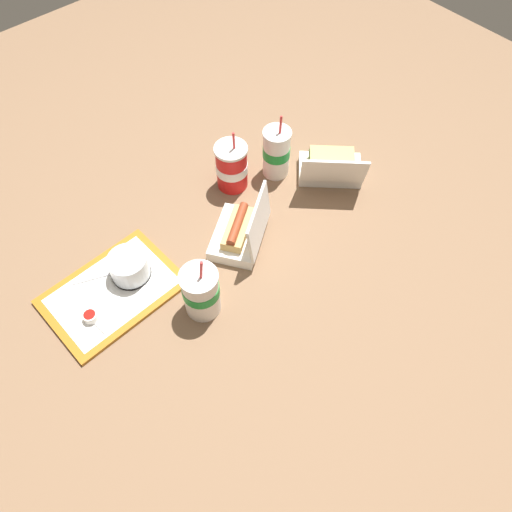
{
  "coord_description": "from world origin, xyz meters",
  "views": [
    {
      "loc": [
        -0.5,
        -0.64,
        1.24
      ],
      "look_at": [
        0.03,
        -0.03,
        0.05
      ],
      "focal_mm": 35.0,
      "sensor_mm": 36.0,
      "label": 1
    }
  ],
  "objects_px": {
    "soda_cup_left": "(201,292)",
    "plastic_fork": "(93,278)",
    "cake_container": "(129,267)",
    "ketchup_cup": "(90,316)",
    "clamshell_hotdog_back": "(241,232)",
    "soda_cup_center": "(232,167)",
    "clamshell_sandwich_front": "(331,167)",
    "soda_cup_corner": "(276,152)",
    "food_tray": "(113,292)"
  },
  "relations": [
    {
      "from": "clamshell_hotdog_back",
      "to": "soda_cup_left",
      "type": "bearing_deg",
      "value": -154.66
    },
    {
      "from": "soda_cup_center",
      "to": "food_tray",
      "type": "bearing_deg",
      "value": -169.62
    },
    {
      "from": "ketchup_cup",
      "to": "clamshell_hotdog_back",
      "type": "bearing_deg",
      "value": -7.0
    },
    {
      "from": "clamshell_sandwich_front",
      "to": "soda_cup_left",
      "type": "xyz_separation_m",
      "value": [
        -0.63,
        -0.12,
        0.04
      ]
    },
    {
      "from": "food_tray",
      "to": "cake_container",
      "type": "distance_m",
      "value": 0.09
    },
    {
      "from": "cake_container",
      "to": "clamshell_sandwich_front",
      "type": "relative_size",
      "value": 0.43
    },
    {
      "from": "cake_container",
      "to": "ketchup_cup",
      "type": "relative_size",
      "value": 2.85
    },
    {
      "from": "ketchup_cup",
      "to": "soda_cup_left",
      "type": "height_order",
      "value": "soda_cup_left"
    },
    {
      "from": "plastic_fork",
      "to": "clamshell_sandwich_front",
      "type": "bearing_deg",
      "value": 11.65
    },
    {
      "from": "clamshell_hotdog_back",
      "to": "clamshell_sandwich_front",
      "type": "relative_size",
      "value": 0.93
    },
    {
      "from": "cake_container",
      "to": "ketchup_cup",
      "type": "xyz_separation_m",
      "value": [
        -0.16,
        -0.05,
        -0.02
      ]
    },
    {
      "from": "ketchup_cup",
      "to": "food_tray",
      "type": "bearing_deg",
      "value": 23.41
    },
    {
      "from": "soda_cup_center",
      "to": "clamshell_hotdog_back",
      "type": "bearing_deg",
      "value": -123.62
    },
    {
      "from": "clamshell_hotdog_back",
      "to": "soda_cup_center",
      "type": "xyz_separation_m",
      "value": [
        0.13,
        0.19,
        0.04
      ]
    },
    {
      "from": "clamshell_hotdog_back",
      "to": "clamshell_sandwich_front",
      "type": "distance_m",
      "value": 0.4
    },
    {
      "from": "ketchup_cup",
      "to": "soda_cup_center",
      "type": "distance_m",
      "value": 0.63
    },
    {
      "from": "ketchup_cup",
      "to": "clamshell_hotdog_back",
      "type": "relative_size",
      "value": 0.16
    },
    {
      "from": "cake_container",
      "to": "clamshell_sandwich_front",
      "type": "xyz_separation_m",
      "value": [
        0.72,
        -0.1,
        -0.01
      ]
    },
    {
      "from": "food_tray",
      "to": "ketchup_cup",
      "type": "xyz_separation_m",
      "value": [
        -0.09,
        -0.04,
        0.02
      ]
    },
    {
      "from": "plastic_fork",
      "to": "food_tray",
      "type": "bearing_deg",
      "value": -52.0
    },
    {
      "from": "clamshell_sandwich_front",
      "to": "cake_container",
      "type": "bearing_deg",
      "value": 172.0
    },
    {
      "from": "soda_cup_left",
      "to": "plastic_fork",
      "type": "bearing_deg",
      "value": 123.78
    },
    {
      "from": "clamshell_hotdog_back",
      "to": "soda_cup_left",
      "type": "distance_m",
      "value": 0.26
    },
    {
      "from": "soda_cup_left",
      "to": "ketchup_cup",
      "type": "bearing_deg",
      "value": 146.81
    },
    {
      "from": "food_tray",
      "to": "soda_cup_corner",
      "type": "xyz_separation_m",
      "value": [
        0.67,
        0.04,
        0.08
      ]
    },
    {
      "from": "plastic_fork",
      "to": "soda_cup_center",
      "type": "xyz_separation_m",
      "value": [
        0.54,
        0.02,
        0.07
      ]
    },
    {
      "from": "clamshell_hotdog_back",
      "to": "soda_cup_corner",
      "type": "height_order",
      "value": "soda_cup_corner"
    },
    {
      "from": "clamshell_hotdog_back",
      "to": "soda_cup_center",
      "type": "distance_m",
      "value": 0.24
    },
    {
      "from": "soda_cup_left",
      "to": "soda_cup_corner",
      "type": "bearing_deg",
      "value": 26.43
    },
    {
      "from": "soda_cup_center",
      "to": "soda_cup_corner",
      "type": "xyz_separation_m",
      "value": [
        0.14,
        -0.05,
        0.01
      ]
    },
    {
      "from": "soda_cup_corner",
      "to": "ketchup_cup",
      "type": "bearing_deg",
      "value": -173.83
    },
    {
      "from": "ketchup_cup",
      "to": "clamshell_sandwich_front",
      "type": "bearing_deg",
      "value": -3.37
    },
    {
      "from": "cake_container",
      "to": "plastic_fork",
      "type": "relative_size",
      "value": 1.04
    },
    {
      "from": "ketchup_cup",
      "to": "clamshell_hotdog_back",
      "type": "xyz_separation_m",
      "value": [
        0.48,
        -0.06,
        0.01
      ]
    },
    {
      "from": "food_tray",
      "to": "cake_container",
      "type": "bearing_deg",
      "value": 8.15
    },
    {
      "from": "clamshell_hotdog_back",
      "to": "cake_container",
      "type": "bearing_deg",
      "value": 161.36
    },
    {
      "from": "food_tray",
      "to": "plastic_fork",
      "type": "height_order",
      "value": "plastic_fork"
    },
    {
      "from": "soda_cup_center",
      "to": "cake_container",
      "type": "bearing_deg",
      "value": -169.26
    },
    {
      "from": "ketchup_cup",
      "to": "soda_cup_left",
      "type": "distance_m",
      "value": 0.31
    },
    {
      "from": "soda_cup_center",
      "to": "soda_cup_left",
      "type": "distance_m",
      "value": 0.47
    },
    {
      "from": "ketchup_cup",
      "to": "soda_cup_corner",
      "type": "xyz_separation_m",
      "value": [
        0.76,
        0.08,
        0.06
      ]
    },
    {
      "from": "soda_cup_center",
      "to": "soda_cup_left",
      "type": "relative_size",
      "value": 0.99
    },
    {
      "from": "food_tray",
      "to": "soda_cup_corner",
      "type": "distance_m",
      "value": 0.68
    },
    {
      "from": "food_tray",
      "to": "ketchup_cup",
      "type": "distance_m",
      "value": 0.1
    },
    {
      "from": "ketchup_cup",
      "to": "clamshell_sandwich_front",
      "type": "xyz_separation_m",
      "value": [
        0.88,
        -0.05,
        0.02
      ]
    },
    {
      "from": "plastic_fork",
      "to": "soda_cup_left",
      "type": "height_order",
      "value": "soda_cup_left"
    },
    {
      "from": "ketchup_cup",
      "to": "plastic_fork",
      "type": "height_order",
      "value": "ketchup_cup"
    },
    {
      "from": "cake_container",
      "to": "soda_cup_center",
      "type": "xyz_separation_m",
      "value": [
        0.45,
        0.09,
        0.03
      ]
    },
    {
      "from": "soda_cup_center",
      "to": "soda_cup_left",
      "type": "xyz_separation_m",
      "value": [
        -0.36,
        -0.3,
        0.0
      ]
    },
    {
      "from": "cake_container",
      "to": "soda_cup_left",
      "type": "distance_m",
      "value": 0.24
    }
  ]
}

